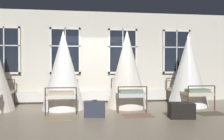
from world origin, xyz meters
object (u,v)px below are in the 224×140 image
at_px(cot_fourth, 188,71).
at_px(travel_trunk, 181,110).
at_px(cot_second, 63,71).
at_px(suitcase_dark, 95,109).
at_px(cot_third, 127,69).

relative_size(cot_fourth, travel_trunk, 3.92).
bearing_deg(cot_fourth, cot_second, 91.76).
bearing_deg(cot_second, cot_fourth, -90.05).
xyz_separation_m(cot_fourth, suitcase_dark, (-3.33, -1.38, -1.00)).
height_order(cot_fourth, suitcase_dark, cot_fourth).
xyz_separation_m(cot_second, cot_third, (2.10, 0.03, 0.03)).
xyz_separation_m(cot_second, cot_fourth, (4.27, 0.02, -0.01)).
distance_m(cot_second, suitcase_dark, 1.93).
bearing_deg(cot_second, cot_third, -89.48).
height_order(cot_third, cot_fourth, cot_third).
bearing_deg(cot_third, cot_fourth, -88.85).
bearing_deg(suitcase_dark, cot_fourth, 31.27).
xyz_separation_m(cot_second, travel_trunk, (3.22, -1.76, -1.03)).
bearing_deg(travel_trunk, cot_third, 121.85).
height_order(cot_third, suitcase_dark, cot_third).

